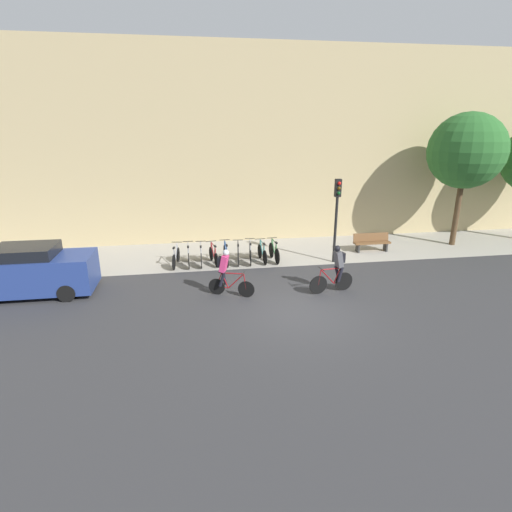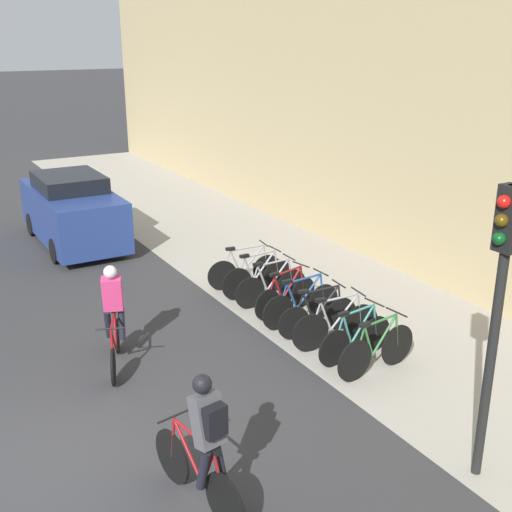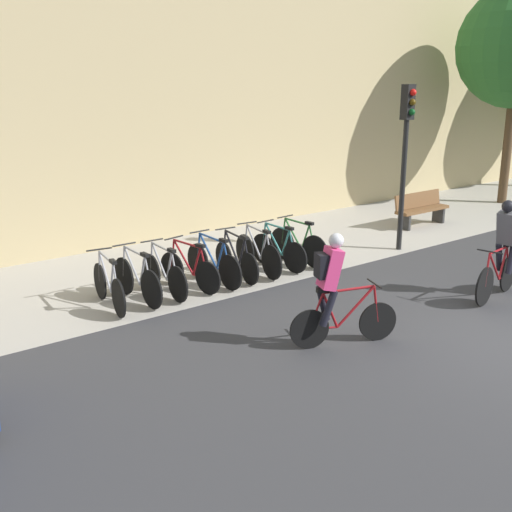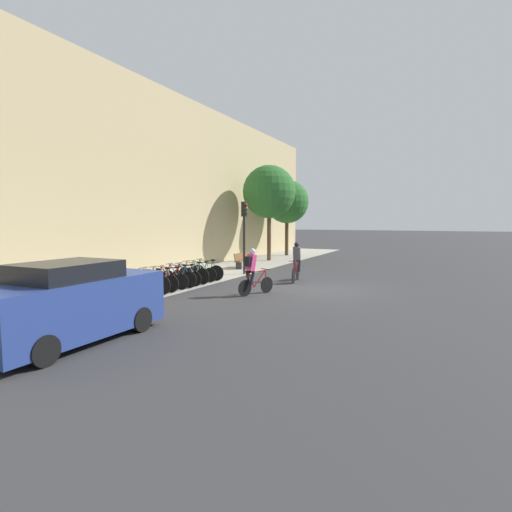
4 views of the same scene
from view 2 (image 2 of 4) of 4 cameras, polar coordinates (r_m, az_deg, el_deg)
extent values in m
plane|color=#333335|center=(9.09, -18.77, -17.59)|extent=(200.00, 200.00, 0.00)
cube|color=#A39E93|center=(11.92, 14.97, -7.88)|extent=(44.00, 4.50, 0.01)
cylinder|color=black|center=(10.53, -12.58, -9.59)|extent=(0.58, 0.26, 0.61)
cylinder|color=black|center=(11.52, -12.23, -6.95)|extent=(0.58, 0.26, 0.61)
cylinder|color=maroon|center=(10.74, -12.56, -7.30)|extent=(0.58, 0.26, 0.62)
cylinder|color=maroon|center=(11.11, -12.42, -6.44)|extent=(0.28, 0.14, 0.58)
cylinder|color=maroon|center=(10.73, -12.63, -5.66)|extent=(0.78, 0.34, 0.07)
cylinder|color=maroon|center=(11.32, -12.29, -7.48)|extent=(0.43, 0.20, 0.05)
cylinder|color=maroon|center=(11.31, -12.36, -5.92)|extent=(0.23, 0.12, 0.56)
cylinder|color=maroon|center=(10.44, -12.68, -8.07)|extent=(0.13, 0.08, 0.59)
cylinder|color=black|center=(10.33, -12.80, -6.33)|extent=(0.20, 0.44, 0.03)
cube|color=black|center=(11.09, -12.50, -4.66)|extent=(0.22, 0.15, 0.06)
cube|color=#DB3875|center=(10.87, -12.66, -3.28)|extent=(0.42, 0.42, 0.63)
sphere|color=silver|center=(10.65, -12.84, -1.40)|extent=(0.29, 0.29, 0.22)
cylinder|color=black|center=(11.16, -12.99, -5.94)|extent=(0.30, 0.20, 0.56)
cylinder|color=black|center=(11.14, -11.86, -5.90)|extent=(0.26, 0.19, 0.56)
cube|color=black|center=(10.99, -12.63, -2.76)|extent=(0.23, 0.29, 0.36)
cylinder|color=black|center=(8.34, -7.46, -17.26)|extent=(0.70, 0.16, 0.70)
cylinder|color=black|center=(7.65, -2.77, -21.02)|extent=(0.70, 0.16, 0.70)
cylinder|color=maroon|center=(7.93, -6.06, -16.86)|extent=(0.58, 0.14, 0.62)
cylinder|color=maroon|center=(7.68, -4.29, -18.33)|extent=(0.28, 0.09, 0.58)
cylinder|color=maroon|center=(7.69, -5.62, -15.56)|extent=(0.79, 0.18, 0.07)
cylinder|color=maroon|center=(7.78, -3.79, -20.28)|extent=(0.43, 0.11, 0.05)
cylinder|color=maroon|center=(7.53, -3.28, -19.05)|extent=(0.23, 0.07, 0.56)
cylinder|color=maroon|center=(8.15, -7.38, -15.76)|extent=(0.13, 0.06, 0.59)
cylinder|color=black|center=(7.93, -7.31, -13.94)|extent=(0.11, 0.46, 0.03)
cube|color=black|center=(7.41, -3.80, -16.77)|extent=(0.21, 0.11, 0.06)
cube|color=#4C4C51|center=(7.29, -4.34, -14.30)|extent=(0.37, 0.37, 0.63)
sphere|color=black|center=(7.13, -4.81, -11.27)|extent=(0.25, 0.25, 0.22)
cylinder|color=black|center=(7.64, -3.29, -17.79)|extent=(0.29, 0.16, 0.56)
cylinder|color=black|center=(7.53, -4.70, -18.41)|extent=(0.26, 0.15, 0.56)
cube|color=black|center=(7.16, -3.67, -14.45)|extent=(0.18, 0.28, 0.36)
cylinder|color=black|center=(14.27, 0.99, -1.19)|extent=(0.13, 0.67, 0.67)
cylinder|color=black|center=(13.92, -3.00, -1.75)|extent=(0.13, 0.67, 0.67)
cylinder|color=#99999E|center=(14.05, -0.34, -0.30)|extent=(0.12, 0.58, 0.62)
cylinder|color=#99999E|center=(13.92, -1.83, -0.56)|extent=(0.08, 0.27, 0.58)
cylinder|color=#99999E|center=(13.92, -0.79, 0.74)|extent=(0.15, 0.78, 0.07)
cylinder|color=#99999E|center=(13.99, -2.19, -1.67)|extent=(0.09, 0.42, 0.05)
cylinder|color=#99999E|center=(13.85, -2.65, -0.64)|extent=(0.06, 0.22, 0.56)
cylinder|color=#99999E|center=(14.16, 0.84, -0.11)|extent=(0.05, 0.12, 0.59)
cylinder|color=black|center=(14.04, 0.69, 1.14)|extent=(0.46, 0.09, 0.03)
cube|color=black|center=(13.78, -2.30, 0.65)|extent=(0.11, 0.21, 0.06)
cylinder|color=black|center=(13.88, 1.94, -1.72)|extent=(0.05, 0.70, 0.70)
cylinder|color=black|center=(13.40, -1.70, -2.51)|extent=(0.05, 0.70, 0.70)
cylinder|color=#99999E|center=(13.61, 0.74, -0.88)|extent=(0.05, 0.56, 0.62)
cylinder|color=#99999E|center=(13.44, -0.62, -1.22)|extent=(0.04, 0.26, 0.58)
cylinder|color=#99999E|center=(13.46, 0.34, 0.17)|extent=(0.05, 0.75, 0.07)
cylinder|color=#99999E|center=(13.49, -0.95, -2.38)|extent=(0.04, 0.41, 0.05)
cylinder|color=#99999E|center=(13.34, -1.37, -1.34)|extent=(0.04, 0.21, 0.56)
cylinder|color=#99999E|center=(13.76, 1.81, -0.62)|extent=(0.04, 0.12, 0.58)
cylinder|color=black|center=(13.64, 1.68, 0.65)|extent=(0.46, 0.03, 0.03)
cube|color=black|center=(13.28, -1.04, 0.01)|extent=(0.08, 0.20, 0.06)
cylinder|color=black|center=(13.44, 3.19, -2.53)|extent=(0.05, 0.67, 0.67)
cylinder|color=black|center=(12.97, -0.54, -3.32)|extent=(0.05, 0.67, 0.67)
cylinder|color=#99999E|center=(13.17, 1.97, -1.66)|extent=(0.05, 0.55, 0.62)
cylinder|color=#99999E|center=(13.01, 0.58, -2.00)|extent=(0.04, 0.26, 0.58)
cylinder|color=#99999E|center=(13.02, 1.57, -0.57)|extent=(0.05, 0.74, 0.07)
cylinder|color=#99999E|center=(13.07, 0.23, -3.19)|extent=(0.04, 0.40, 0.05)
cylinder|color=#99999E|center=(12.91, -0.19, -2.12)|extent=(0.04, 0.21, 0.56)
cylinder|color=#99999E|center=(13.32, 3.07, -1.40)|extent=(0.04, 0.12, 0.58)
cylinder|color=black|center=(13.19, 2.95, -0.09)|extent=(0.46, 0.04, 0.03)
cube|color=black|center=(12.84, 0.16, -0.74)|extent=(0.08, 0.20, 0.06)
cylinder|color=black|center=(13.10, 4.20, -3.23)|extent=(0.16, 0.63, 0.64)
cylinder|color=black|center=(12.47, 1.03, -4.36)|extent=(0.16, 0.63, 0.64)
cylinder|color=maroon|center=(12.77, 3.18, -2.44)|extent=(0.14, 0.54, 0.62)
cylinder|color=maroon|center=(12.54, 1.99, -2.90)|extent=(0.09, 0.26, 0.58)
cylinder|color=maroon|center=(12.60, 2.85, -1.36)|extent=(0.18, 0.72, 0.07)
cylinder|color=maroon|center=(12.59, 1.69, -4.16)|extent=(0.11, 0.39, 0.05)
cylinder|color=maroon|center=(12.42, 1.33, -3.09)|extent=(0.07, 0.21, 0.56)
cylinder|color=maroon|center=(12.96, 4.11, -2.09)|extent=(0.06, 0.12, 0.58)
cylinder|color=black|center=(12.82, 4.02, -0.75)|extent=(0.46, 0.12, 0.03)
cube|color=black|center=(12.36, 1.65, -1.64)|extent=(0.12, 0.21, 0.06)
cylinder|color=black|center=(12.64, 5.99, -4.00)|extent=(0.06, 0.69, 0.69)
cylinder|color=black|center=(12.06, 1.98, -5.07)|extent=(0.06, 0.69, 0.69)
cylinder|color=#1E478C|center=(12.33, 4.71, -3.15)|extent=(0.06, 0.58, 0.62)
cylinder|color=#1E478C|center=(12.12, 3.21, -3.60)|extent=(0.05, 0.27, 0.58)
cylinder|color=#1E478C|center=(12.16, 4.30, -2.03)|extent=(0.06, 0.79, 0.07)
cylinder|color=#1E478C|center=(12.18, 2.81, -4.88)|extent=(0.05, 0.43, 0.05)
cylinder|color=#1E478C|center=(12.00, 2.38, -3.77)|extent=(0.04, 0.22, 0.56)
cylinder|color=#1E478C|center=(12.51, 5.88, -2.82)|extent=(0.04, 0.12, 0.59)
cylinder|color=black|center=(12.36, 5.78, -1.44)|extent=(0.46, 0.04, 0.03)
cube|color=black|center=(11.94, 2.78, -2.28)|extent=(0.09, 0.20, 0.06)
cylinder|color=black|center=(12.19, 7.57, -5.11)|extent=(0.10, 0.64, 0.64)
cylinder|color=black|center=(11.72, 3.37, -5.99)|extent=(0.10, 0.64, 0.64)
cylinder|color=black|center=(11.91, 6.23, -4.17)|extent=(0.09, 0.55, 0.62)
cylinder|color=black|center=(11.74, 4.66, -4.54)|extent=(0.06, 0.26, 0.58)
cylinder|color=black|center=(11.75, 5.81, -2.99)|extent=(0.11, 0.75, 0.07)
cylinder|color=black|center=(11.81, 4.23, -5.84)|extent=(0.07, 0.41, 0.05)
cylinder|color=black|center=(11.65, 3.79, -4.68)|extent=(0.05, 0.21, 0.56)
cylinder|color=black|center=(12.05, 7.47, -3.89)|extent=(0.05, 0.12, 0.58)
cylinder|color=black|center=(11.91, 7.37, -2.46)|extent=(0.46, 0.07, 0.03)
cube|color=black|center=(11.56, 4.22, -3.17)|extent=(0.10, 0.21, 0.06)
cylinder|color=black|center=(11.79, 9.27, -5.88)|extent=(0.11, 0.71, 0.71)
cylinder|color=black|center=(11.30, 4.85, -6.83)|extent=(0.11, 0.71, 0.71)
cylinder|color=#99999E|center=(11.50, 7.87, -4.93)|extent=(0.10, 0.57, 0.62)
cylinder|color=#99999E|center=(11.32, 6.22, -5.33)|extent=(0.07, 0.27, 0.58)
cylinder|color=#99999E|center=(11.33, 7.45, -3.72)|extent=(0.12, 0.76, 0.07)
cylinder|color=#99999E|center=(11.39, 5.76, -6.68)|extent=(0.08, 0.41, 0.05)
cylinder|color=#99999E|center=(11.22, 5.31, -5.48)|extent=(0.06, 0.22, 0.56)
cylinder|color=#99999E|center=(11.65, 9.18, -4.62)|extent=(0.05, 0.12, 0.59)
cylinder|color=black|center=(11.50, 9.09, -3.15)|extent=(0.46, 0.08, 0.03)
cube|color=black|center=(11.14, 5.77, -3.92)|extent=(0.10, 0.21, 0.06)
cylinder|color=black|center=(11.46, 10.57, -6.83)|extent=(0.09, 0.66, 0.66)
cylinder|color=black|center=(10.86, 6.96, -8.17)|extent=(0.09, 0.66, 0.66)
cylinder|color=teal|center=(11.13, 9.47, -5.97)|extent=(0.08, 0.53, 0.62)
cylinder|color=teal|center=(10.92, 8.11, -6.52)|extent=(0.06, 0.25, 0.58)
cylinder|color=teal|center=(10.95, 9.15, -4.77)|extent=(0.10, 0.71, 0.07)
cylinder|color=teal|center=(10.98, 7.71, -7.93)|extent=(0.06, 0.39, 0.05)
cylinder|color=teal|center=(10.79, 7.36, -6.74)|extent=(0.05, 0.20, 0.56)
cylinder|color=teal|center=(11.32, 10.52, -5.56)|extent=(0.05, 0.11, 0.58)
cylinder|color=black|center=(11.16, 10.48, -4.07)|extent=(0.46, 0.07, 0.03)
cube|color=black|center=(10.71, 7.78, -5.10)|extent=(0.10, 0.21, 0.06)
cylinder|color=black|center=(11.09, 12.44, -7.74)|extent=(0.09, 0.71, 0.71)
cylinder|color=black|center=(10.47, 8.78, -9.20)|extent=(0.09, 0.71, 0.71)
cylinder|color=#2D6B33|center=(10.75, 11.34, -6.88)|extent=(0.08, 0.53, 0.62)
cylinder|color=#2D6B33|center=(10.52, 9.97, -7.48)|extent=(0.06, 0.25, 0.58)
cylinder|color=#2D6B33|center=(10.56, 11.04, -5.65)|extent=(0.10, 0.72, 0.07)
cylinder|color=#2D6B33|center=(10.59, 9.54, -8.94)|extent=(0.06, 0.39, 0.05)
cylinder|color=#2D6B33|center=(10.40, 9.20, -7.72)|extent=(0.05, 0.21, 0.56)
cylinder|color=#2D6B33|center=(10.94, 12.41, -6.43)|extent=(0.05, 0.12, 0.58)
cylinder|color=black|center=(10.78, 12.39, -4.90)|extent=(0.46, 0.07, 0.03)
cube|color=black|center=(10.32, 9.65, -6.03)|extent=(0.10, 0.21, 0.06)
cylinder|color=black|center=(8.12, 20.34, -7.03)|extent=(0.12, 0.12, 3.73)
cube|color=black|center=(7.62, 21.61, 3.10)|extent=(0.26, 0.20, 0.76)
sphere|color=red|center=(7.47, 21.19, 4.52)|extent=(0.15, 0.15, 0.15)
sphere|color=#4C380A|center=(7.52, 21.00, 2.98)|extent=(0.15, 0.15, 0.15)
sphere|color=#0C4719|center=(7.57, 20.82, 1.46)|extent=(0.15, 0.15, 0.15)
cube|color=navy|center=(17.59, -15.95, 3.63)|extent=(4.30, 1.78, 1.27)
cube|color=black|center=(17.50, -16.28, 6.34)|extent=(2.06, 1.57, 0.40)
cylinder|color=black|center=(16.31, -17.34, 0.44)|extent=(0.62, 0.20, 0.62)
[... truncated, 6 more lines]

